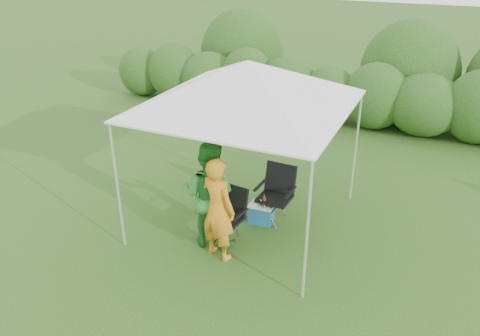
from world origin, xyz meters
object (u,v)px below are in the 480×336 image
at_px(canopy, 248,84).
at_px(cooler, 261,213).
at_px(woman, 209,195).
at_px(chair_right, 277,190).
at_px(chair_left, 229,211).
at_px(man, 218,209).

height_order(canopy, cooler, canopy).
distance_m(woman, cooler, 1.26).
relative_size(woman, cooler, 3.93).
xyz_separation_m(chair_right, chair_left, (-0.48, -0.91, -0.05)).
bearing_deg(chair_right, cooler, -123.52).
bearing_deg(cooler, canopy, -174.39).
relative_size(man, woman, 0.95).
bearing_deg(canopy, woman, -108.02).
relative_size(chair_left, woman, 0.51).
height_order(chair_left, woman, woman).
height_order(canopy, chair_right, canopy).
height_order(chair_left, cooler, chair_left).
bearing_deg(cooler, chair_right, 48.95).
distance_m(chair_right, man, 1.50).
bearing_deg(woman, chair_left, -140.00).
xyz_separation_m(man, cooler, (0.25, 1.16, -0.66)).
xyz_separation_m(canopy, woman, (-0.28, -0.85, -1.58)).
relative_size(chair_right, cooler, 2.21).
bearing_deg(canopy, man, -89.39).
distance_m(canopy, man, 1.97).
bearing_deg(woman, cooler, -126.35).
bearing_deg(chair_right, chair_left, -115.59).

